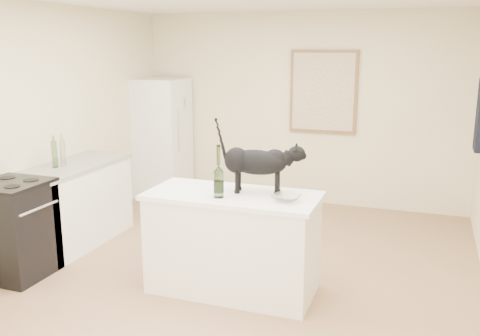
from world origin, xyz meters
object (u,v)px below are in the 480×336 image
black_cat (256,165)px  wine_bottle (219,174)px  fridge (162,138)px  glass_bowl (286,198)px  stove (14,230)px

black_cat → wine_bottle: bearing=-145.3°
fridge → black_cat: 3.32m
glass_bowl → stove: bearing=-172.8°
stove → black_cat: black_cat is taller
stove → fridge: size_ratio=0.53×
fridge → glass_bowl: (2.55, -2.63, 0.08)m
stove → fridge: 2.98m
wine_bottle → glass_bowl: (0.57, 0.07, -0.17)m
glass_bowl → fridge: bearing=134.1°
black_cat → glass_bowl: (0.32, -0.18, -0.21)m
stove → fridge: fridge is taller
stove → black_cat: (2.23, 0.50, 0.69)m
stove → wine_bottle: 2.10m
black_cat → glass_bowl: size_ratio=3.04×
fridge → wine_bottle: (1.98, -2.70, 0.25)m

